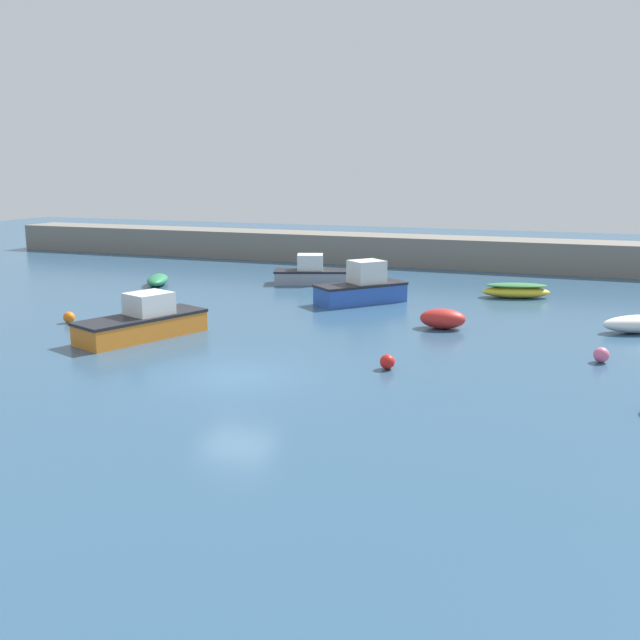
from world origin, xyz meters
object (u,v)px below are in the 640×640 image
(fishing_dinghy_green, at_px, (443,319))
(cabin_cruiser_white, at_px, (362,288))
(mooring_buoy_pink, at_px, (601,355))
(motorboat_grey_hull, at_px, (315,274))
(open_tender_yellow, at_px, (158,280))
(mooring_buoy_orange, at_px, (69,317))
(mooring_buoy_red, at_px, (387,362))
(rowboat_with_red_cover, at_px, (516,290))
(motorboat_with_cabin, at_px, (143,322))

(fishing_dinghy_green, distance_m, cabin_cruiser_white, 6.63)
(fishing_dinghy_green, height_order, mooring_buoy_pink, fishing_dinghy_green)
(cabin_cruiser_white, xyz_separation_m, mooring_buoy_pink, (11.19, -7.87, -0.49))
(fishing_dinghy_green, relative_size, motorboat_grey_hull, 0.39)
(open_tender_yellow, distance_m, motorboat_grey_hull, 9.19)
(cabin_cruiser_white, height_order, mooring_buoy_orange, cabin_cruiser_white)
(fishing_dinghy_green, distance_m, mooring_buoy_red, 6.93)
(open_tender_yellow, distance_m, mooring_buoy_orange, 10.44)
(motorboat_grey_hull, bearing_deg, mooring_buoy_pink, -59.02)
(motorboat_grey_hull, xyz_separation_m, mooring_buoy_pink, (15.60, -12.76, -0.33))
(motorboat_grey_hull, xyz_separation_m, mooring_buoy_red, (8.77, -16.22, -0.34))
(open_tender_yellow, distance_m, mooring_buoy_red, 21.22)
(fishing_dinghy_green, xyz_separation_m, rowboat_with_red_cover, (2.23, 8.65, -0.04))
(motorboat_with_cabin, bearing_deg, open_tender_yellow, -127.97)
(motorboat_with_cabin, distance_m, mooring_buoy_red, 10.50)
(cabin_cruiser_white, height_order, open_tender_yellow, cabin_cruiser_white)
(mooring_buoy_orange, distance_m, mooring_buoy_red, 15.25)
(open_tender_yellow, bearing_deg, mooring_buoy_red, -149.53)
(rowboat_with_red_cover, bearing_deg, motorboat_with_cabin, 32.30)
(motorboat_grey_hull, bearing_deg, cabin_cruiser_white, -67.73)
(mooring_buoy_orange, bearing_deg, mooring_buoy_pink, 3.12)
(cabin_cruiser_white, height_order, motorboat_with_cabin, cabin_cruiser_white)
(mooring_buoy_red, bearing_deg, fishing_dinghy_green, 85.31)
(mooring_buoy_orange, xyz_separation_m, mooring_buoy_red, (15.08, -2.26, 0.01))
(cabin_cruiser_white, relative_size, mooring_buoy_red, 9.04)
(motorboat_with_cabin, relative_size, motorboat_grey_hull, 1.08)
(motorboat_grey_hull, height_order, mooring_buoy_red, motorboat_grey_hull)
(open_tender_yellow, relative_size, mooring_buoy_pink, 5.88)
(fishing_dinghy_green, distance_m, mooring_buoy_pink, 7.15)
(motorboat_with_cabin, relative_size, mooring_buoy_pink, 10.42)
(motorboat_with_cabin, xyz_separation_m, mooring_buoy_pink, (17.26, 2.36, -0.36))
(motorboat_with_cabin, height_order, rowboat_with_red_cover, motorboat_with_cabin)
(cabin_cruiser_white, bearing_deg, mooring_buoy_red, 61.95)
(rowboat_with_red_cover, xyz_separation_m, mooring_buoy_orange, (-17.88, -13.30, -0.13))
(rowboat_with_red_cover, relative_size, open_tender_yellow, 1.17)
(mooring_buoy_pink, bearing_deg, motorboat_with_cabin, -172.21)
(cabin_cruiser_white, relative_size, motorboat_with_cabin, 0.82)
(rowboat_with_red_cover, bearing_deg, mooring_buoy_red, 64.55)
(motorboat_with_cabin, distance_m, rowboat_with_red_cover, 19.61)
(rowboat_with_red_cover, bearing_deg, fishing_dinghy_green, 60.29)
(fishing_dinghy_green, distance_m, open_tender_yellow, 18.58)
(mooring_buoy_orange, bearing_deg, fishing_dinghy_green, 16.54)
(fishing_dinghy_green, xyz_separation_m, mooring_buoy_red, (-0.57, -6.91, -0.17))
(motorboat_with_cabin, distance_m, mooring_buoy_orange, 4.81)
(fishing_dinghy_green, bearing_deg, motorboat_grey_hull, 128.85)
(motorboat_grey_hull, relative_size, mooring_buoy_pink, 9.68)
(rowboat_with_red_cover, bearing_deg, cabin_cruiser_white, 15.33)
(motorboat_with_cabin, xyz_separation_m, rowboat_with_red_cover, (13.23, 14.47, -0.25))
(fishing_dinghy_green, bearing_deg, cabin_cruiser_white, 131.91)
(motorboat_with_cabin, height_order, mooring_buoy_orange, motorboat_with_cabin)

